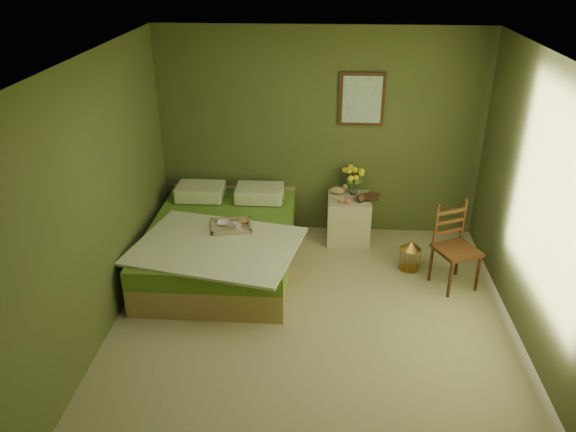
# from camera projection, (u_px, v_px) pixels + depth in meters

# --- Properties ---
(floor) EXTENTS (4.50, 4.50, 0.00)m
(floor) POSITION_uv_depth(u_px,v_px,m) (313.00, 332.00, 5.49)
(floor) COLOR tan
(floor) RESTS_ON ground
(ceiling) EXTENTS (4.50, 4.50, 0.00)m
(ceiling) POSITION_uv_depth(u_px,v_px,m) (320.00, 62.00, 4.35)
(ceiling) COLOR silver
(ceiling) RESTS_ON wall_back
(wall_back) EXTENTS (4.00, 0.00, 4.00)m
(wall_back) POSITION_uv_depth(u_px,v_px,m) (320.00, 134.00, 6.94)
(wall_back) COLOR #4F582E
(wall_back) RESTS_ON floor
(wall_left) EXTENTS (0.00, 4.50, 4.50)m
(wall_left) POSITION_uv_depth(u_px,v_px,m) (94.00, 207.00, 5.04)
(wall_left) COLOR #4F582E
(wall_left) RESTS_ON floor
(wall_right) EXTENTS (0.00, 4.50, 4.50)m
(wall_right) POSITION_uv_depth(u_px,v_px,m) (549.00, 220.00, 4.80)
(wall_right) COLOR #4F582E
(wall_right) RESTS_ON floor
(wall_art) EXTENTS (0.54, 0.04, 0.64)m
(wall_art) POSITION_uv_depth(u_px,v_px,m) (362.00, 99.00, 6.69)
(wall_art) COLOR #36210E
(wall_art) RESTS_ON wall_back
(bed) EXTENTS (1.90, 2.40, 1.49)m
(bed) POSITION_uv_depth(u_px,v_px,m) (222.00, 240.00, 6.52)
(bed) COLOR #A68A53
(bed) RESTS_ON floor
(nightstand) EXTENTS (0.53, 0.53, 1.01)m
(nightstand) POSITION_uv_depth(u_px,v_px,m) (349.00, 213.00, 7.07)
(nightstand) COLOR beige
(nightstand) RESTS_ON floor
(chair) EXTENTS (0.55, 0.55, 0.94)m
(chair) POSITION_uv_depth(u_px,v_px,m) (456.00, 241.00, 6.09)
(chair) COLOR #36210E
(chair) RESTS_ON floor
(birdcage) EXTENTS (0.24, 0.24, 0.36)m
(birdcage) POSITION_uv_depth(u_px,v_px,m) (410.00, 256.00, 6.49)
(birdcage) COLOR gold
(birdcage) RESTS_ON floor
(book_lower) EXTENTS (0.17, 0.22, 0.02)m
(book_lower) POSITION_uv_depth(u_px,v_px,m) (364.00, 197.00, 6.97)
(book_lower) COLOR #381E0F
(book_lower) RESTS_ON nightstand
(book_upper) EXTENTS (0.27, 0.30, 0.02)m
(book_upper) POSITION_uv_depth(u_px,v_px,m) (364.00, 195.00, 6.96)
(book_upper) COLOR #472819
(book_upper) RESTS_ON nightstand
(cereal_bowl) EXTENTS (0.15, 0.15, 0.03)m
(cereal_bowl) POSITION_uv_depth(u_px,v_px,m) (223.00, 223.00, 6.32)
(cereal_bowl) COLOR white
(cereal_bowl) RESTS_ON bed
(coffee_cup) EXTENTS (0.10, 0.10, 0.08)m
(coffee_cup) POSITION_uv_depth(u_px,v_px,m) (238.00, 226.00, 6.20)
(coffee_cup) COLOR white
(coffee_cup) RESTS_ON bed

